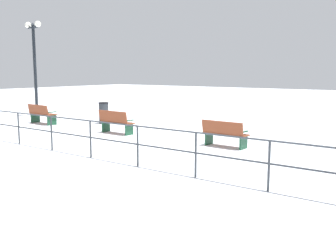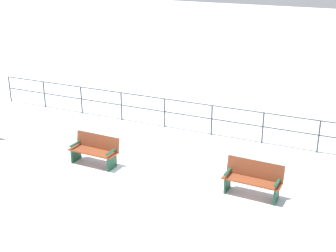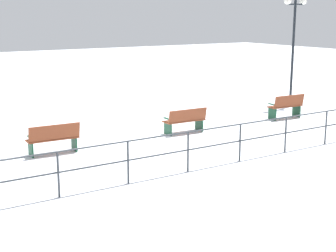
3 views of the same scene
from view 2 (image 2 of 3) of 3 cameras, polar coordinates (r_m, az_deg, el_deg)
ground_plane at (r=12.93m, az=-0.27°, el=-6.62°), size 80.00×80.00×0.00m
bench_second at (r=13.88m, az=-8.83°, el=-2.87°), size 0.61×1.47×0.86m
bench_third at (r=12.23m, az=10.20°, el=-6.26°), size 0.57×1.51×0.90m
waterfront_railing at (r=15.76m, az=5.31°, el=1.33°), size 0.05×17.36×1.06m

